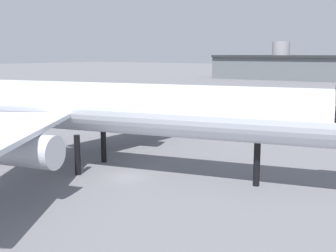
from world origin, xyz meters
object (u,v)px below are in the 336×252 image
Objects in this scene: baggage_tug_wing at (159,116)px; traffic_cone_near_nose at (119,119)px; traffic_cone_wingtip at (57,123)px; airliner_near_gate at (107,109)px.

baggage_tug_wing reaches higher than traffic_cone_near_nose.
traffic_cone_near_nose is at bearing 57.60° from traffic_cone_wingtip.
traffic_cone_near_nose is (-23.37, 28.42, -7.13)m from airliner_near_gate.
airliner_near_gate reaches higher than traffic_cone_wingtip.
traffic_cone_wingtip reaches higher than traffic_cone_near_nose.
baggage_tug_wing is at bearing 33.53° from traffic_cone_near_nose.
baggage_tug_wing reaches higher than traffic_cone_wingtip.
baggage_tug_wing is at bearing 48.20° from traffic_cone_wingtip.
baggage_tug_wing is 5.69× the size of traffic_cone_near_nose.
traffic_cone_near_nose is at bearing -144.98° from baggage_tug_wing.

